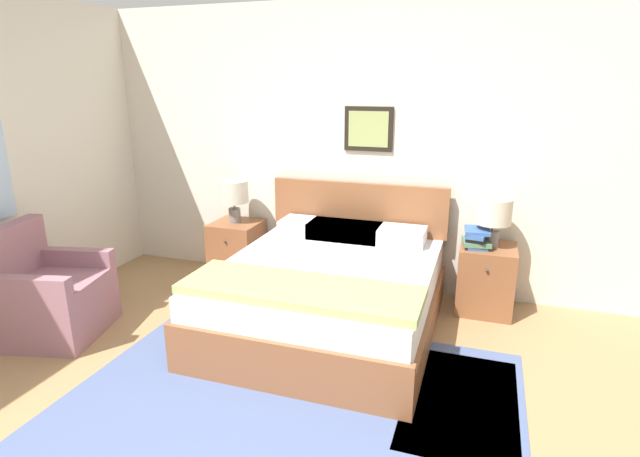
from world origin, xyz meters
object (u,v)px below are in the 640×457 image
object	(u,v)px
armchair	(49,297)
table_lamp_near_window	(234,194)
bed	(328,291)
nightstand_near_window	(237,250)
nightstand_by_door	(486,279)
table_lamp_by_door	(494,214)

from	to	relation	value
armchair	table_lamp_near_window	bearing A→B (deg)	138.26
bed	table_lamp_near_window	xyz separation A→B (m)	(-1.19, 0.71, 0.56)
nightstand_near_window	nightstand_by_door	xyz separation A→B (m)	(2.36, 0.00, 0.00)
armchair	table_lamp_near_window	size ratio (longest dim) A/B	2.11
bed	table_lamp_near_window	size ratio (longest dim) A/B	4.65
nightstand_near_window	table_lamp_near_window	distance (m)	0.57
armchair	table_lamp_by_door	distance (m)	3.58
nightstand_near_window	table_lamp_by_door	world-z (taller)	table_lamp_by_door
armchair	nightstand_by_door	distance (m)	3.53
bed	nightstand_by_door	size ratio (longest dim) A/B	3.33
nightstand_by_door	table_lamp_near_window	bearing A→B (deg)	179.94
table_lamp_near_window	table_lamp_by_door	bearing A→B (deg)	0.00
bed	nightstand_by_door	xyz separation A→B (m)	(1.18, 0.71, -0.02)
armchair	bed	bearing A→B (deg)	98.46
bed	armchair	xyz separation A→B (m)	(-2.01, -0.81, -0.00)
nightstand_near_window	table_lamp_near_window	size ratio (longest dim) A/B	1.40
table_lamp_by_door	nightstand_near_window	bearing A→B (deg)	-179.94
bed	armchair	bearing A→B (deg)	-158.12
nightstand_by_door	table_lamp_near_window	size ratio (longest dim) A/B	1.40
bed	nightstand_near_window	world-z (taller)	bed
nightstand_by_door	table_lamp_by_door	distance (m)	0.57
nightstand_near_window	table_lamp_by_door	size ratio (longest dim) A/B	1.40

